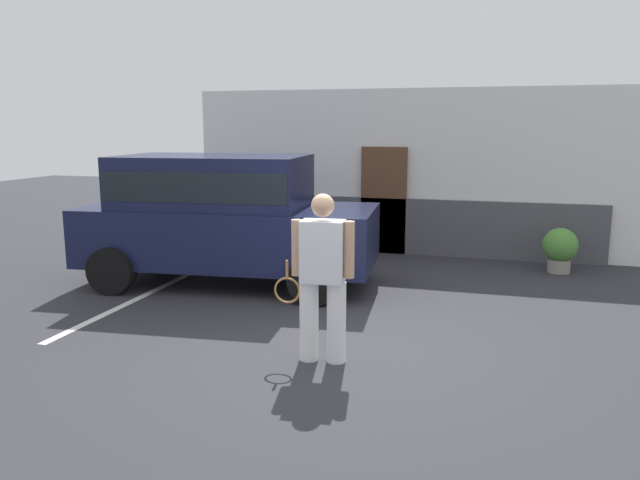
# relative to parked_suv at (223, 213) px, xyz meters

# --- Properties ---
(ground_plane) EXTENTS (40.00, 40.00, 0.00)m
(ground_plane) POSITION_rel_parked_suv_xyz_m (2.49, -2.54, -1.15)
(ground_plane) COLOR #2D2D33
(parking_stripe_0) EXTENTS (0.12, 4.40, 0.01)m
(parking_stripe_0) POSITION_rel_parked_suv_xyz_m (-0.84, -1.04, -1.14)
(parking_stripe_0) COLOR silver
(parking_stripe_0) RESTS_ON ground_plane
(house_frontage) EXTENTS (8.74, 0.40, 3.21)m
(house_frontage) POSITION_rel_parked_suv_xyz_m (2.49, 3.28, 0.36)
(house_frontage) COLOR white
(house_frontage) RESTS_ON ground_plane
(parked_suv) EXTENTS (4.76, 2.50, 2.05)m
(parked_suv) POSITION_rel_parked_suv_xyz_m (0.00, 0.00, 0.00)
(parked_suv) COLOR #141938
(parked_suv) RESTS_ON ground_plane
(tennis_player_man) EXTENTS (0.93, 0.31, 1.82)m
(tennis_player_man) POSITION_rel_parked_suv_xyz_m (2.44, -2.79, -0.20)
(tennis_player_man) COLOR white
(tennis_player_man) RESTS_ON ground_plane
(potted_plant_by_porch) EXTENTS (0.59, 0.59, 0.78)m
(potted_plant_by_porch) POSITION_rel_parked_suv_xyz_m (5.26, 2.28, -0.71)
(potted_plant_by_porch) COLOR gray
(potted_plant_by_porch) RESTS_ON ground_plane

